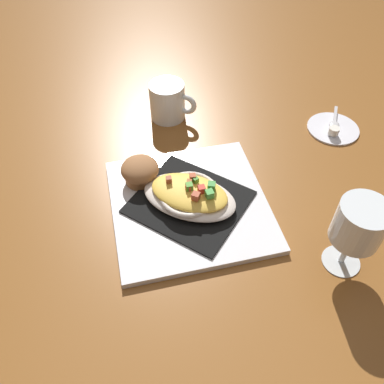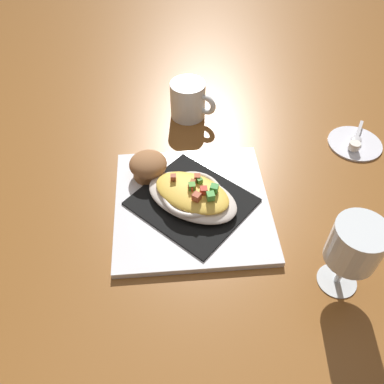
{
  "view_description": "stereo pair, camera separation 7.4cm",
  "coord_description": "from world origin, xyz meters",
  "px_view_note": "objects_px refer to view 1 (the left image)",
  "views": [
    {
      "loc": [
        0.49,
        -0.0,
        0.59
      ],
      "look_at": [
        0.0,
        0.0,
        0.04
      ],
      "focal_mm": 37.27,
      "sensor_mm": 36.0,
      "label": 1
    },
    {
      "loc": [
        0.49,
        0.07,
        0.59
      ],
      "look_at": [
        0.0,
        0.0,
        0.04
      ],
      "focal_mm": 37.27,
      "sensor_mm": 36.0,
      "label": 2
    }
  ],
  "objects_px": {
    "creamer_saucer": "(335,128)",
    "creamer_cup_0": "(336,131)",
    "gratin_dish": "(192,195)",
    "coffee_mug": "(170,103)",
    "square_plate": "(192,205)",
    "muffin": "(143,171)",
    "spoon": "(336,123)",
    "stemmed_glass": "(362,227)"
  },
  "relations": [
    {
      "from": "muffin",
      "to": "coffee_mug",
      "type": "distance_m",
      "value": 0.23
    },
    {
      "from": "gratin_dish",
      "to": "muffin",
      "type": "distance_m",
      "value": 0.11
    },
    {
      "from": "gratin_dish",
      "to": "muffin",
      "type": "bearing_deg",
      "value": -122.3
    },
    {
      "from": "square_plate",
      "to": "creamer_cup_0",
      "type": "relative_size",
      "value": 12.22
    },
    {
      "from": "gratin_dish",
      "to": "muffin",
      "type": "xyz_separation_m",
      "value": [
        -0.06,
        -0.1,
        0.0
      ]
    },
    {
      "from": "spoon",
      "to": "creamer_cup_0",
      "type": "distance_m",
      "value": 0.03
    },
    {
      "from": "square_plate",
      "to": "creamer_cup_0",
      "type": "bearing_deg",
      "value": 122.22
    },
    {
      "from": "muffin",
      "to": "stemmed_glass",
      "type": "distance_m",
      "value": 0.41
    },
    {
      "from": "coffee_mug",
      "to": "spoon",
      "type": "distance_m",
      "value": 0.39
    },
    {
      "from": "creamer_saucer",
      "to": "creamer_cup_0",
      "type": "bearing_deg",
      "value": -17.66
    },
    {
      "from": "gratin_dish",
      "to": "coffee_mug",
      "type": "distance_m",
      "value": 0.29
    },
    {
      "from": "creamer_cup_0",
      "to": "spoon",
      "type": "bearing_deg",
      "value": 162.34
    },
    {
      "from": "stemmed_glass",
      "to": "creamer_saucer",
      "type": "xyz_separation_m",
      "value": [
        -0.36,
        0.07,
        -0.1
      ]
    },
    {
      "from": "coffee_mug",
      "to": "square_plate",
      "type": "bearing_deg",
      "value": 9.64
    },
    {
      "from": "square_plate",
      "to": "stemmed_glass",
      "type": "distance_m",
      "value": 0.3
    },
    {
      "from": "creamer_saucer",
      "to": "creamer_cup_0",
      "type": "distance_m",
      "value": 0.03
    },
    {
      "from": "square_plate",
      "to": "stemmed_glass",
      "type": "bearing_deg",
      "value": 64.3
    },
    {
      "from": "creamer_saucer",
      "to": "spoon",
      "type": "xyz_separation_m",
      "value": [
        -0.01,
        0.0,
        0.01
      ]
    },
    {
      "from": "gratin_dish",
      "to": "creamer_cup_0",
      "type": "height_order",
      "value": "gratin_dish"
    },
    {
      "from": "gratin_dish",
      "to": "coffee_mug",
      "type": "xyz_separation_m",
      "value": [
        -0.28,
        -0.05,
        0.0
      ]
    },
    {
      "from": "muffin",
      "to": "creamer_cup_0",
      "type": "bearing_deg",
      "value": 108.91
    },
    {
      "from": "square_plate",
      "to": "creamer_cup_0",
      "type": "distance_m",
      "value": 0.39
    },
    {
      "from": "square_plate",
      "to": "coffee_mug",
      "type": "bearing_deg",
      "value": -170.36
    },
    {
      "from": "gratin_dish",
      "to": "stemmed_glass",
      "type": "xyz_separation_m",
      "value": [
        0.13,
        0.26,
        0.06
      ]
    },
    {
      "from": "creamer_saucer",
      "to": "gratin_dish",
      "type": "bearing_deg",
      "value": -55.34
    },
    {
      "from": "muffin",
      "to": "creamer_saucer",
      "type": "bearing_deg",
      "value": 111.56
    },
    {
      "from": "square_plate",
      "to": "creamer_saucer",
      "type": "bearing_deg",
      "value": 124.63
    },
    {
      "from": "square_plate",
      "to": "muffin",
      "type": "relative_size",
      "value": 3.9
    },
    {
      "from": "coffee_mug",
      "to": "creamer_saucer",
      "type": "height_order",
      "value": "coffee_mug"
    },
    {
      "from": "creamer_saucer",
      "to": "spoon",
      "type": "bearing_deg",
      "value": 162.34
    },
    {
      "from": "muffin",
      "to": "coffee_mug",
      "type": "xyz_separation_m",
      "value": [
        -0.22,
        0.05,
        0.0
      ]
    },
    {
      "from": "muffin",
      "to": "square_plate",
      "type": "bearing_deg",
      "value": 57.64
    },
    {
      "from": "square_plate",
      "to": "stemmed_glass",
      "type": "relative_size",
      "value": 2.03
    },
    {
      "from": "spoon",
      "to": "square_plate",
      "type": "bearing_deg",
      "value": -54.81
    },
    {
      "from": "coffee_mug",
      "to": "stemmed_glass",
      "type": "xyz_separation_m",
      "value": [
        0.41,
        0.31,
        0.06
      ]
    },
    {
      "from": "stemmed_glass",
      "to": "creamer_cup_0",
      "type": "bearing_deg",
      "value": 168.65
    },
    {
      "from": "creamer_cup_0",
      "to": "creamer_saucer",
      "type": "bearing_deg",
      "value": 162.34
    },
    {
      "from": "square_plate",
      "to": "creamer_saucer",
      "type": "height_order",
      "value": "square_plate"
    },
    {
      "from": "stemmed_glass",
      "to": "muffin",
      "type": "bearing_deg",
      "value": -117.58
    },
    {
      "from": "creamer_saucer",
      "to": "creamer_cup_0",
      "type": "relative_size",
      "value": 4.94
    },
    {
      "from": "spoon",
      "to": "stemmed_glass",
      "type": "bearing_deg",
      "value": -11.91
    },
    {
      "from": "stemmed_glass",
      "to": "spoon",
      "type": "xyz_separation_m",
      "value": [
        -0.36,
        0.08,
        -0.09
      ]
    }
  ]
}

